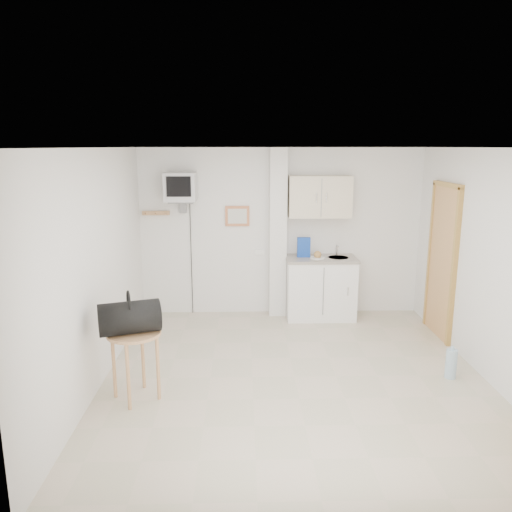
{
  "coord_description": "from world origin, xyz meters",
  "views": [
    {
      "loc": [
        -0.55,
        -5.13,
        2.51
      ],
      "look_at": [
        -0.41,
        0.6,
        1.25
      ],
      "focal_mm": 35.0,
      "sensor_mm": 36.0,
      "label": 1
    }
  ],
  "objects_px": {
    "crt_television": "(181,188)",
    "duffel_bag": "(130,317)",
    "round_table": "(135,343)",
    "water_bottle": "(451,364)"
  },
  "relations": [
    {
      "from": "crt_television",
      "to": "duffel_bag",
      "type": "distance_m",
      "value": 2.72
    },
    {
      "from": "water_bottle",
      "to": "duffel_bag",
      "type": "bearing_deg",
      "value": -173.17
    },
    {
      "from": "crt_television",
      "to": "round_table",
      "type": "bearing_deg",
      "value": -94.65
    },
    {
      "from": "round_table",
      "to": "crt_television",
      "type": "bearing_deg",
      "value": 85.35
    },
    {
      "from": "crt_television",
      "to": "duffel_bag",
      "type": "relative_size",
      "value": 3.26
    },
    {
      "from": "duffel_bag",
      "to": "water_bottle",
      "type": "relative_size",
      "value": 1.78
    },
    {
      "from": "crt_television",
      "to": "round_table",
      "type": "xyz_separation_m",
      "value": [
        -0.2,
        -2.46,
        -1.34
      ]
    },
    {
      "from": "round_table",
      "to": "water_bottle",
      "type": "relative_size",
      "value": 1.93
    },
    {
      "from": "round_table",
      "to": "duffel_bag",
      "type": "height_order",
      "value": "duffel_bag"
    },
    {
      "from": "duffel_bag",
      "to": "round_table",
      "type": "bearing_deg",
      "value": 31.36
    }
  ]
}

